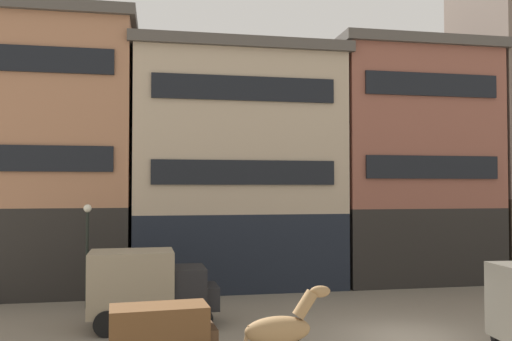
{
  "coord_description": "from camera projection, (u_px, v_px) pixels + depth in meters",
  "views": [
    {
      "loc": [
        -7.94,
        -15.87,
        4.79
      ],
      "look_at": [
        -4.58,
        2.14,
        5.37
      ],
      "focal_mm": 37.42,
      "sensor_mm": 36.0,
      "label": 1
    }
  ],
  "objects": [
    {
      "name": "streetlamp_curbside",
      "position": [
        87.0,
        241.0,
        21.11
      ],
      "size": [
        0.32,
        0.32,
        4.12
      ],
      "color": "black",
      "rests_on": "ground_plane"
    },
    {
      "name": "draft_horse",
      "position": [
        282.0,
        329.0,
        13.22
      ],
      "size": [
        2.35,
        0.73,
        2.3
      ],
      "color": "#937047",
      "rests_on": "ground_plane"
    },
    {
      "name": "cargo_wagon",
      "position": [
        161.0,
        341.0,
        12.67
      ],
      "size": [
        3.01,
        1.72,
        1.98
      ],
      "color": "#3D2819",
      "rests_on": "ground_plane"
    },
    {
      "name": "building_center_left",
      "position": [
        235.0,
        166.0,
        26.82
      ],
      "size": [
        10.37,
        6.51,
        11.63
      ],
      "color": "black",
      "rests_on": "ground_plane"
    },
    {
      "name": "ground_plane",
      "position": [
        410.0,
        338.0,
        16.89
      ],
      "size": [
        120.0,
        120.0,
        0.0
      ],
      "primitive_type": "plane",
      "color": "slate"
    },
    {
      "name": "building_far_left",
      "position": [
        47.0,
        153.0,
        25.19
      ],
      "size": [
        8.31,
        6.51,
        12.76
      ],
      "color": "black",
      "rests_on": "ground_plane"
    },
    {
      "name": "delivery_truck_near",
      "position": [
        149.0,
        285.0,
        18.27
      ],
      "size": [
        4.39,
        2.22,
        2.62
      ],
      "color": "black",
      "rests_on": "ground_plane"
    },
    {
      "name": "building_center_right",
      "position": [
        404.0,
        162.0,
        28.5
      ],
      "size": [
        8.58,
        6.51,
        12.22
      ],
      "color": "black",
      "rests_on": "ground_plane"
    }
  ]
}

